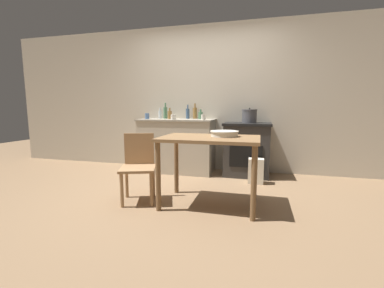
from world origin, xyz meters
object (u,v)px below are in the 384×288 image
Objects in this scene: bottle_center at (160,114)px; cup_mid_right at (203,117)px; stock_pot at (249,116)px; bottle_mid_left at (195,113)px; bottle_center_left at (170,115)px; stove at (247,149)px; flour_sack at (256,171)px; bottle_center_right at (201,115)px; chair at (139,165)px; cup_right at (147,116)px; work_table at (210,147)px; cup_far_right at (173,117)px; bottle_left at (165,113)px; mixing_bowl_large at (224,133)px; bottle_far_left at (188,113)px.

bottle_center reaches higher than cup_mid_right.
stock_pot is 0.92× the size of bottle_mid_left.
bottle_center_left is (-1.36, -0.04, 0.01)m from stock_pot.
stove is 0.55m from stock_pot.
stove is at bearing -6.83° from bottle_center.
bottle_center_left is (-1.50, 0.44, 0.81)m from flour_sack.
bottle_mid_left is 1.62× the size of bottle_center_right.
flour_sack is at bearing 18.66° from chair.
stove is at bearing 3.76° from cup_right.
cup_far_right is at bearing 124.96° from work_table.
work_table is 6.59× the size of bottle_center_right.
bottle_left reaches higher than stock_pot.
mixing_bowl_large is 1.67× the size of bottle_center.
work_table is at bearing -116.48° from flour_sack.
bottle_left reaches higher than cup_right.
bottle_mid_left reaches higher than bottle_far_left.
bottle_far_left is at bearing 119.35° from mixing_bowl_large.
bottle_far_left is 2.95× the size of cup_far_right.
bottle_far_left reaches higher than cup_right.
mixing_bowl_large is 2.10m from bottle_center.
flour_sack is 0.94m from stock_pot.
bottle_center_right is (0.25, -0.05, -0.03)m from bottle_far_left.
cup_mid_right is (-0.68, -0.25, 0.53)m from stove.
stock_pot is (1.22, 1.55, 0.55)m from chair.
chair is 1.47m from cup_mid_right.
stove is at bearing -124.99° from stock_pot.
mixing_bowl_large is at bearing 30.62° from work_table.
flour_sack is at bearing 63.52° from work_table.
mixing_bowl_large is 1.31× the size of bottle_far_left.
mixing_bowl_large is at bearing -110.95° from flour_sack.
flour_sack is 1.90m from bottle_left.
bottle_far_left is (-0.87, 1.55, 0.19)m from mixing_bowl_large.
mixing_bowl_large is 1.95× the size of bottle_center_right.
cup_right reaches higher than cup_mid_right.
bottle_mid_left is at bearing 1.87° from bottle_center.
stock_pot reaches higher than bottle_center_right.
chair is 4.21× the size of bottle_center_left.
cup_right is (-0.66, -0.29, -0.05)m from bottle_far_left.
chair is at bearing -84.73° from bottle_center_left.
bottle_center is 1.17× the size of bottle_center_right.
bottle_far_left is at bearing 167.53° from bottle_center_right.
cup_right is at bearing -111.82° from bottle_center.
bottle_left is (-1.48, 0.06, 0.05)m from stock_pot.
cup_far_right is (-0.13, -0.42, -0.05)m from bottle_far_left.
bottle_center_right is (-0.81, 0.12, 0.55)m from stove.
bottle_center_left is at bearing 75.62° from chair.
stock_pot is 0.76m from cup_mid_right.
work_table is 5.73× the size of bottle_center_left.
stove is 1.80m from cup_right.
bottle_far_left is at bearing 12.58° from bottle_left.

